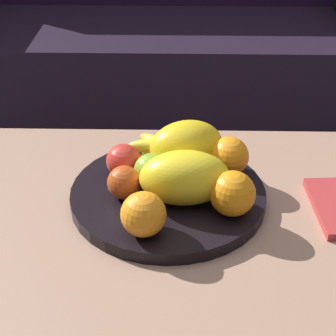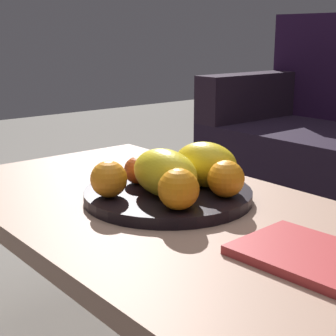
% 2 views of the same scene
% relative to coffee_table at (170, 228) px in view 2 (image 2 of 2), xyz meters
% --- Properties ---
extents(coffee_table, '(1.22, 0.65, 0.44)m').
position_rel_coffee_table_xyz_m(coffee_table, '(0.00, 0.00, 0.00)').
color(coffee_table, '#A17A65').
rests_on(coffee_table, ground_plane).
extents(fruit_bowl, '(0.38, 0.38, 0.03)m').
position_rel_coffee_table_xyz_m(fruit_bowl, '(-0.05, 0.03, 0.06)').
color(fruit_bowl, black).
rests_on(fruit_bowl, coffee_table).
extents(melon_large_front, '(0.17, 0.11, 0.10)m').
position_rel_coffee_table_xyz_m(melon_large_front, '(-0.02, -0.00, 0.12)').
color(melon_large_front, yellow).
rests_on(melon_large_front, fruit_bowl).
extents(melon_smaller_beside, '(0.18, 0.15, 0.10)m').
position_rel_coffee_table_xyz_m(melon_smaller_beside, '(-0.02, 0.12, 0.12)').
color(melon_smaller_beside, yellow).
rests_on(melon_smaller_beside, fruit_bowl).
extents(orange_front, '(0.08, 0.08, 0.08)m').
position_rel_coffee_table_xyz_m(orange_front, '(-0.09, -0.10, 0.11)').
color(orange_front, orange).
rests_on(orange_front, fruit_bowl).
extents(orange_left, '(0.08, 0.08, 0.08)m').
position_rel_coffee_table_xyz_m(orange_left, '(0.07, -0.03, 0.11)').
color(orange_left, orange).
rests_on(orange_left, fruit_bowl).
extents(orange_right, '(0.08, 0.08, 0.08)m').
position_rel_coffee_table_xyz_m(orange_right, '(0.07, 0.10, 0.11)').
color(orange_right, orange).
rests_on(orange_right, fruit_bowl).
extents(apple_front, '(0.06, 0.06, 0.06)m').
position_rel_coffee_table_xyz_m(apple_front, '(-0.13, 0.01, 0.10)').
color(apple_front, '#B64718').
rests_on(apple_front, fruit_bowl).
extents(apple_left, '(0.07, 0.07, 0.07)m').
position_rel_coffee_table_xyz_m(apple_left, '(-0.08, 0.05, 0.10)').
color(apple_left, '#7FA82A').
rests_on(apple_left, fruit_bowl).
extents(apple_right, '(0.07, 0.07, 0.07)m').
position_rel_coffee_table_xyz_m(apple_right, '(-0.14, 0.08, 0.10)').
color(apple_right, red).
rests_on(apple_right, fruit_bowl).
extents(banana_bunch, '(0.16, 0.15, 0.06)m').
position_rel_coffee_table_xyz_m(banana_bunch, '(-0.06, 0.12, 0.10)').
color(banana_bunch, yellow).
rests_on(banana_bunch, fruit_bowl).
extents(magazine, '(0.26, 0.19, 0.02)m').
position_rel_coffee_table_xyz_m(magazine, '(0.35, 0.01, 0.05)').
color(magazine, '#AF3233').
rests_on(magazine, coffee_table).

